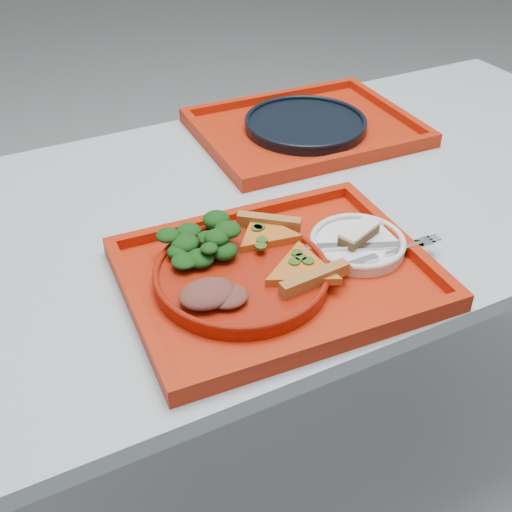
% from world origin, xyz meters
% --- Properties ---
extents(ground, '(10.00, 10.00, 0.00)m').
position_xyz_m(ground, '(0.00, 0.00, 0.00)').
color(ground, '#979AA0').
rests_on(ground, ground).
extents(table, '(1.60, 0.80, 0.75)m').
position_xyz_m(table, '(0.00, 0.00, 0.68)').
color(table, '#ACB9C1').
rests_on(table, ground).
extents(tray_main, '(0.47, 0.38, 0.01)m').
position_xyz_m(tray_main, '(-0.16, -0.21, 0.76)').
color(tray_main, '#B12109').
rests_on(tray_main, table).
extents(tray_far, '(0.46, 0.37, 0.01)m').
position_xyz_m(tray_far, '(0.14, 0.21, 0.76)').
color(tray_far, '#B12109').
rests_on(tray_far, table).
extents(dinner_plate, '(0.26, 0.26, 0.02)m').
position_xyz_m(dinner_plate, '(-0.21, -0.20, 0.77)').
color(dinner_plate, maroon).
rests_on(dinner_plate, tray_main).
extents(side_plate, '(0.15, 0.15, 0.01)m').
position_xyz_m(side_plate, '(-0.01, -0.21, 0.77)').
color(side_plate, white).
rests_on(side_plate, tray_main).
extents(navy_plate, '(0.26, 0.26, 0.02)m').
position_xyz_m(navy_plate, '(0.14, 0.21, 0.77)').
color(navy_plate, black).
rests_on(navy_plate, tray_far).
extents(pizza_slice_a, '(0.12, 0.14, 0.02)m').
position_xyz_m(pizza_slice_a, '(-0.14, -0.24, 0.79)').
color(pizza_slice_a, gold).
rests_on(pizza_slice_a, dinner_plate).
extents(pizza_slice_b, '(0.15, 0.16, 0.02)m').
position_xyz_m(pizza_slice_b, '(-0.14, -0.14, 0.79)').
color(pizza_slice_b, gold).
rests_on(pizza_slice_b, dinner_plate).
extents(salad_heap, '(0.10, 0.09, 0.05)m').
position_xyz_m(salad_heap, '(-0.25, -0.13, 0.81)').
color(salad_heap, black).
rests_on(salad_heap, dinner_plate).
extents(meat_portion, '(0.08, 0.07, 0.02)m').
position_xyz_m(meat_portion, '(-0.29, -0.24, 0.79)').
color(meat_portion, brown).
rests_on(meat_portion, dinner_plate).
extents(dessert_bar, '(0.08, 0.06, 0.02)m').
position_xyz_m(dessert_bar, '(-0.01, -0.20, 0.79)').
color(dessert_bar, '#492E18').
rests_on(dessert_bar, side_plate).
extents(knife, '(0.18, 0.09, 0.01)m').
position_xyz_m(knife, '(-0.01, -0.23, 0.78)').
color(knife, silver).
rests_on(knife, side_plate).
extents(fork, '(0.19, 0.02, 0.01)m').
position_xyz_m(fork, '(-0.00, -0.26, 0.78)').
color(fork, silver).
rests_on(fork, side_plate).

